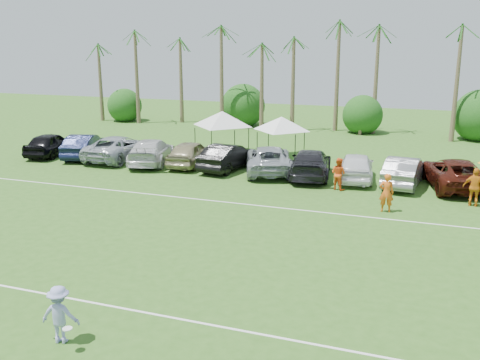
% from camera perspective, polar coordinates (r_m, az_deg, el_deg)
% --- Properties ---
extents(field_lines, '(80.00, 12.10, 0.01)m').
position_cam_1_polar(field_lines, '(24.17, -11.53, -5.71)').
color(field_lines, white).
rests_on(field_lines, ground).
extents(palm_tree_0, '(2.40, 2.40, 8.90)m').
position_cam_1_polar(palm_tree_0, '(59.89, -15.28, 13.28)').
color(palm_tree_0, brown).
rests_on(palm_tree_0, ground).
extents(palm_tree_1, '(2.40, 2.40, 9.90)m').
position_cam_1_polar(palm_tree_1, '(57.20, -11.09, 14.35)').
color(palm_tree_1, brown).
rests_on(palm_tree_1, ground).
extents(palm_tree_2, '(2.40, 2.40, 10.90)m').
position_cam_1_polar(palm_tree_2, '(54.84, -6.46, 15.43)').
color(palm_tree_2, brown).
rests_on(palm_tree_2, ground).
extents(palm_tree_3, '(2.40, 2.40, 11.90)m').
position_cam_1_polar(palm_tree_3, '(53.23, -2.46, 16.45)').
color(palm_tree_3, brown).
rests_on(palm_tree_3, ground).
extents(palm_tree_4, '(2.40, 2.40, 8.90)m').
position_cam_1_polar(palm_tree_4, '(51.83, 1.79, 13.65)').
color(palm_tree_4, brown).
rests_on(palm_tree_4, ground).
extents(palm_tree_5, '(2.40, 2.40, 9.90)m').
position_cam_1_polar(palm_tree_5, '(50.73, 6.24, 14.54)').
color(palm_tree_5, brown).
rests_on(palm_tree_5, ground).
extents(palm_tree_6, '(2.40, 2.40, 10.90)m').
position_cam_1_polar(palm_tree_6, '(49.94, 10.90, 15.37)').
color(palm_tree_6, brown).
rests_on(palm_tree_6, ground).
extents(palm_tree_7, '(2.40, 2.40, 11.90)m').
position_cam_1_polar(palm_tree_7, '(49.48, 15.71, 16.10)').
color(palm_tree_7, brown).
rests_on(palm_tree_7, ground).
extents(palm_tree_8, '(2.40, 2.40, 8.90)m').
position_cam_1_polar(palm_tree_8, '(49.29, 21.43, 12.65)').
color(palm_tree_8, brown).
rests_on(palm_tree_8, ground).
extents(bush_tree_0, '(4.00, 4.00, 4.00)m').
position_cam_1_polar(bush_tree_0, '(59.43, -11.96, 7.96)').
color(bush_tree_0, brown).
rests_on(bush_tree_0, ground).
extents(bush_tree_1, '(4.00, 4.00, 4.00)m').
position_cam_1_polar(bush_tree_1, '(53.80, 0.04, 7.62)').
color(bush_tree_1, brown).
rests_on(bush_tree_1, ground).
extents(bush_tree_2, '(4.00, 4.00, 4.00)m').
position_cam_1_polar(bush_tree_2, '(51.05, 12.91, 6.89)').
color(bush_tree_2, brown).
rests_on(bush_tree_2, ground).
extents(bush_tree_3, '(4.00, 4.00, 4.00)m').
position_cam_1_polar(bush_tree_3, '(50.84, 24.21, 5.95)').
color(bush_tree_3, brown).
rests_on(bush_tree_3, ground).
extents(sideline_player_a, '(0.77, 0.56, 1.97)m').
position_cam_1_polar(sideline_player_a, '(27.50, 15.35, -1.32)').
color(sideline_player_a, orange).
rests_on(sideline_player_a, ground).
extents(sideline_player_b, '(1.12, 1.02, 1.86)m').
position_cam_1_polar(sideline_player_b, '(31.08, 10.46, 0.66)').
color(sideline_player_b, '#F1561A').
rests_on(sideline_player_b, ground).
extents(sideline_player_c, '(1.24, 0.67, 2.01)m').
position_cam_1_polar(sideline_player_c, '(29.98, 23.79, -0.71)').
color(sideline_player_c, orange).
rests_on(sideline_player_c, ground).
extents(canopy_tent_left, '(4.74, 4.74, 3.84)m').
position_cam_1_polar(canopy_tent_left, '(39.81, -1.91, 7.35)').
color(canopy_tent_left, black).
rests_on(canopy_tent_left, ground).
extents(canopy_tent_right, '(4.33, 4.33, 3.50)m').
position_cam_1_polar(canopy_tent_right, '(39.06, 4.47, 6.75)').
color(canopy_tent_right, black).
rests_on(canopy_tent_right, ground).
extents(frisbee_player, '(1.24, 0.91, 1.70)m').
position_cam_1_polar(frisbee_player, '(16.20, -18.67, -13.44)').
color(frisbee_player, '#969CD5').
rests_on(frisbee_player, ground).
extents(parked_car_0, '(2.85, 5.36, 1.73)m').
position_cam_1_polar(parked_car_0, '(42.33, -19.56, 3.63)').
color(parked_car_0, black).
rests_on(parked_car_0, ground).
extents(parked_car_1, '(3.26, 5.57, 1.73)m').
position_cam_1_polar(parked_car_1, '(40.84, -16.25, 3.52)').
color(parked_car_1, black).
rests_on(parked_car_1, ground).
extents(parked_car_2, '(2.88, 6.24, 1.73)m').
position_cam_1_polar(parked_car_2, '(39.44, -12.75, 3.37)').
color(parked_car_2, '#9EA4AC').
rests_on(parked_car_2, ground).
extents(parked_car_3, '(3.92, 6.41, 1.73)m').
position_cam_1_polar(parked_car_3, '(37.69, -9.44, 3.03)').
color(parked_car_3, silver).
rests_on(parked_car_3, ground).
extents(parked_car_4, '(2.46, 5.24, 1.73)m').
position_cam_1_polar(parked_car_4, '(36.75, -5.32, 2.87)').
color(parked_car_4, '#988F67').
rests_on(parked_car_4, ground).
extents(parked_car_5, '(2.47, 5.45, 1.73)m').
position_cam_1_polar(parked_car_5, '(35.48, -1.34, 2.51)').
color(parked_car_5, black).
rests_on(parked_car_5, ground).
extents(parked_car_6, '(4.80, 6.84, 1.73)m').
position_cam_1_polar(parked_car_6, '(34.72, 3.08, 2.22)').
color(parked_car_6, '#939AA0').
rests_on(parked_car_6, ground).
extents(parked_car_7, '(3.29, 6.27, 1.73)m').
position_cam_1_polar(parked_car_7, '(33.78, 7.52, 1.77)').
color(parked_car_7, black).
rests_on(parked_car_7, ground).
extents(parked_car_8, '(2.62, 5.29, 1.73)m').
position_cam_1_polar(parked_car_8, '(33.43, 12.27, 1.43)').
color(parked_car_8, white).
rests_on(parked_car_8, ground).
extents(parked_car_9, '(2.31, 5.41, 1.73)m').
position_cam_1_polar(parked_car_9, '(32.93, 17.05, 0.92)').
color(parked_car_9, gray).
rests_on(parked_car_9, ground).
extents(parked_car_10, '(4.20, 6.73, 1.73)m').
position_cam_1_polar(parked_car_10, '(33.33, 21.91, 0.66)').
color(parked_car_10, '#44150C').
rests_on(parked_car_10, ground).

